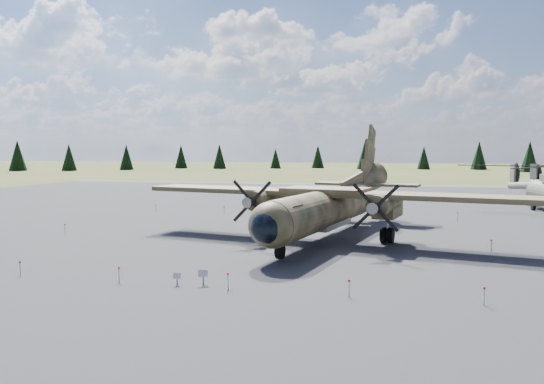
# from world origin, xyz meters

# --- Properties ---
(ground) EXTENTS (500.00, 500.00, 0.00)m
(ground) POSITION_xyz_m (0.00, 0.00, 0.00)
(ground) COLOR brown
(ground) RESTS_ON ground
(apron) EXTENTS (120.00, 120.00, 0.04)m
(apron) POSITION_xyz_m (0.00, 10.00, 0.00)
(apron) COLOR #5D5D62
(apron) RESTS_ON ground
(transport_plane) EXTENTS (30.53, 27.42, 10.08)m
(transport_plane) POSITION_xyz_m (4.99, 3.54, 2.90)
(transport_plane) COLOR #353D21
(transport_plane) RESTS_ON ground
(info_placard_left) EXTENTS (0.52, 0.31, 0.77)m
(info_placard_left) POSITION_xyz_m (0.46, -12.90, 0.51)
(info_placard_left) COLOR gray
(info_placard_left) RESTS_ON ground
(info_placard_right) EXTENTS (0.41, 0.24, 0.61)m
(info_placard_right) POSITION_xyz_m (-0.85, -13.24, 0.40)
(info_placard_right) COLOR gray
(info_placard_right) RESTS_ON ground
(barrier_fence) EXTENTS (33.12, 29.62, 0.85)m
(barrier_fence) POSITION_xyz_m (-0.46, -0.08, 0.51)
(barrier_fence) COLOR white
(barrier_fence) RESTS_ON ground
(treeline) EXTENTS (331.80, 334.87, 10.92)m
(treeline) POSITION_xyz_m (0.15, -2.61, 4.76)
(treeline) COLOR black
(treeline) RESTS_ON ground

